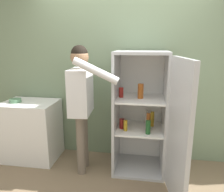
{
  "coord_description": "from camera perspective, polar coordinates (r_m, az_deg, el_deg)",
  "views": [
    {
      "loc": [
        0.36,
        -2.21,
        1.75
      ],
      "look_at": [
        -0.1,
        0.61,
        1.04
      ],
      "focal_mm": 35.0,
      "sensor_mm": 36.0,
      "label": 1
    }
  ],
  "objects": [
    {
      "name": "wall_back",
      "position": [
        3.24,
        2.74,
        5.57
      ],
      "size": [
        7.0,
        0.06,
        2.55
      ],
      "color": "gray",
      "rests_on": "ground_plane"
    },
    {
      "name": "counter",
      "position": [
        3.56,
        -20.25,
        -8.41
      ],
      "size": [
        0.78,
        0.58,
        0.89
      ],
      "color": "white",
      "rests_on": "ground_plane"
    },
    {
      "name": "bowl",
      "position": [
        3.49,
        -23.94,
        -1.09
      ],
      "size": [
        0.17,
        0.17,
        0.05
      ],
      "color": "#517F5B",
      "rests_on": "counter"
    },
    {
      "name": "refrigerator",
      "position": [
        2.88,
        9.17,
        -5.09
      ],
      "size": [
        0.83,
        1.31,
        1.64
      ],
      "color": "#B7BABC",
      "rests_on": "ground_plane"
    },
    {
      "name": "person",
      "position": [
        2.85,
        -7.96,
        0.41
      ],
      "size": [
        0.67,
        0.59,
        1.71
      ],
      "color": "#726656",
      "rests_on": "ground_plane"
    }
  ]
}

